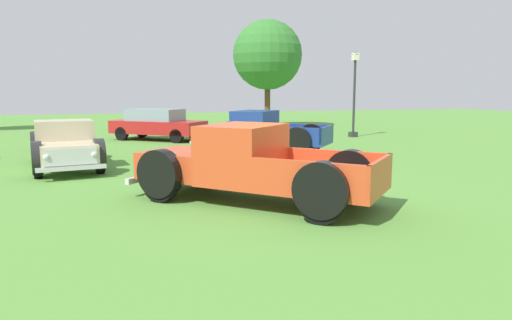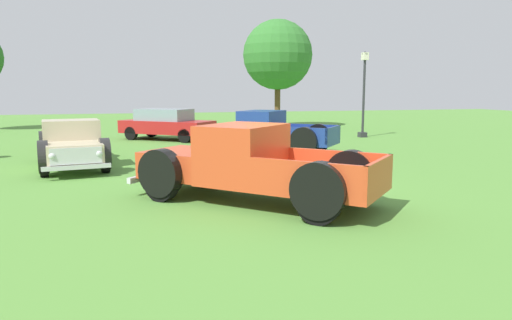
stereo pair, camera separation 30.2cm
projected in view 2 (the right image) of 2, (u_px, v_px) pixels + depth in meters
ground_plane at (279, 195)px, 10.47m from camera, size 80.00×80.00×0.00m
pickup_truck_foreground at (240, 164)px, 9.84m from camera, size 5.10×5.05×1.62m
pickup_truck_behind_left at (260, 132)px, 17.71m from camera, size 5.10×4.70×1.57m
pickup_truck_behind_right at (72, 145)px, 14.03m from camera, size 2.47×4.97×1.46m
sedan_distant_a at (166, 124)px, 22.09m from camera, size 4.55×4.16×1.47m
lamp_post_near at (364, 93)px, 23.09m from camera, size 0.36×0.36×4.25m
picnic_table at (70, 137)px, 18.60m from camera, size 2.29×2.33×0.78m
oak_tree_west at (278, 55)px, 28.99m from camera, size 4.34×4.34×6.72m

